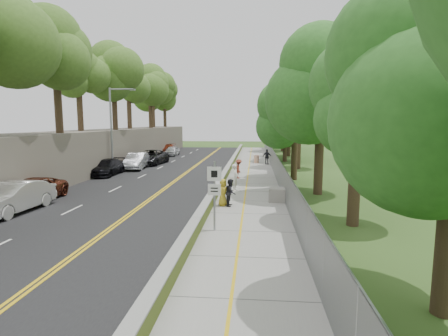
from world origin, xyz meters
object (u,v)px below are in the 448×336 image
object	(u,v)px
streetlight	(113,124)
person_far	(267,157)
construction_barrel	(256,159)
painter_0	(223,192)
car_1	(14,198)
concrete_block	(279,195)
signpost	(214,188)
car_2	(31,191)

from	to	relation	value
streetlight	person_far	world-z (taller)	streetlight
construction_barrel	painter_0	xyz separation A→B (m)	(-2.01, -21.25, 0.31)
car_1	concrete_block	bearing A→B (deg)	18.03
car_1	construction_barrel	bearing A→B (deg)	64.32
signpost	person_far	size ratio (longest dim) A/B	1.78
signpost	person_far	xyz separation A→B (m)	(3.15, 24.75, -1.04)
car_1	painter_0	world-z (taller)	car_1
painter_0	car_1	bearing A→B (deg)	123.39
construction_barrel	person_far	world-z (taller)	person_far
painter_0	construction_barrel	bearing A→B (deg)	15.08
construction_barrel	concrete_block	distance (m)	19.96
concrete_block	painter_0	xyz separation A→B (m)	(-3.31, -1.33, 0.37)
signpost	car_2	distance (m)	12.57
concrete_block	car_1	distance (m)	14.78
streetlight	signpost	world-z (taller)	streetlight
car_1	car_2	xyz separation A→B (m)	(-0.64, 2.40, -0.11)
construction_barrel	painter_0	bearing A→B (deg)	-95.40
signpost	painter_0	distance (m)	4.82
car_2	construction_barrel	bearing A→B (deg)	55.76
concrete_block	person_far	bearing A→B (deg)	90.31
signpost	painter_0	world-z (taller)	signpost
car_1	car_2	size ratio (longest dim) A/B	0.97
concrete_block	person_far	distance (m)	18.74
car_2	painter_0	xyz separation A→B (m)	(11.59, 0.11, 0.08)
signpost	painter_0	bearing A→B (deg)	90.71
car_2	streetlight	bearing A→B (deg)	87.62
streetlight	car_2	world-z (taller)	streetlight
car_2	painter_0	world-z (taller)	painter_0
concrete_block	painter_0	distance (m)	3.59
signpost	construction_barrel	world-z (taller)	signpost
person_far	construction_barrel	bearing A→B (deg)	-22.58
construction_barrel	concrete_block	xyz separation A→B (m)	(1.30, -19.92, -0.06)
construction_barrel	signpost	bearing A→B (deg)	-94.30
construction_barrel	car_1	size ratio (longest dim) A/B	0.19
construction_barrel	car_2	size ratio (longest dim) A/B	0.18
streetlight	signpost	xyz separation A→B (m)	(11.51, -17.02, -2.68)
signpost	car_2	size ratio (longest dim) A/B	0.61
painter_0	person_far	bearing A→B (deg)	11.39
signpost	painter_0	size ratio (longest dim) A/B	1.99
painter_0	concrete_block	bearing A→B (deg)	-47.58
car_1	painter_0	bearing A→B (deg)	15.85
person_far	concrete_block	bearing A→B (deg)	112.30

